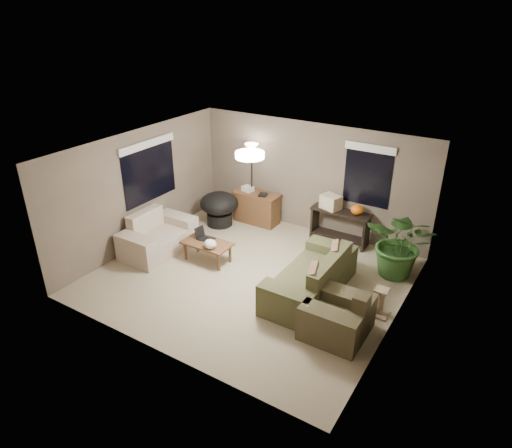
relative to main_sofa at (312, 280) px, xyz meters
The scene contains 20 objects.
room_shell 1.58m from the main_sofa, behind, with size 5.50×5.50×5.50m.
main_sofa is the anchor object (origin of this frame).
throw_pillows 0.44m from the main_sofa, ahead, with size 0.37×1.40×0.47m.
loveseat 3.50m from the main_sofa, behind, with size 0.90×1.60×0.85m.
armchair 1.13m from the main_sofa, 43.64° to the right, with size 0.95×1.00×0.85m.
coffee_table 2.33m from the main_sofa, behind, with size 1.00×0.55×0.42m.
laptop 2.50m from the main_sofa, behind, with size 0.39×0.26×0.24m.
plastic_bag 2.15m from the main_sofa, behind, with size 0.26×0.23×0.18m, color white.
desk 3.18m from the main_sofa, 140.16° to the left, with size 1.10×0.50×0.75m.
desk_papers 3.33m from the main_sofa, 142.04° to the left, with size 0.71×0.30×0.12m.
console_table 2.17m from the main_sofa, 99.75° to the left, with size 1.30×0.40×0.75m.
pumpkin 2.21m from the main_sofa, 90.45° to the left, with size 0.26×0.26×0.22m, color orange.
cardboard_box 2.30m from the main_sofa, 106.12° to the left, with size 0.41×0.31×0.31m, color beige.
papasan_chair 3.45m from the main_sofa, 154.95° to the left, with size 0.92×0.92×0.80m.
floor_lamp 3.56m from the main_sofa, 141.59° to the left, with size 0.32×0.32×1.91m.
ceiling_fixture 2.49m from the main_sofa, behind, with size 0.50×0.50×0.10m, color white.
houseplant 1.86m from the main_sofa, 52.31° to the left, with size 1.25×1.39×1.08m, color #2D5923.
cat_scratching_post 1.24m from the main_sofa, ahead, with size 0.32×0.32×0.50m.
window_left 4.26m from the main_sofa, behind, with size 0.05×1.56×1.33m.
window_back 2.80m from the main_sofa, 88.89° to the left, with size 1.06×0.05×1.33m.
Camera 1 is at (4.05, -6.30, 4.78)m, focal length 32.00 mm.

